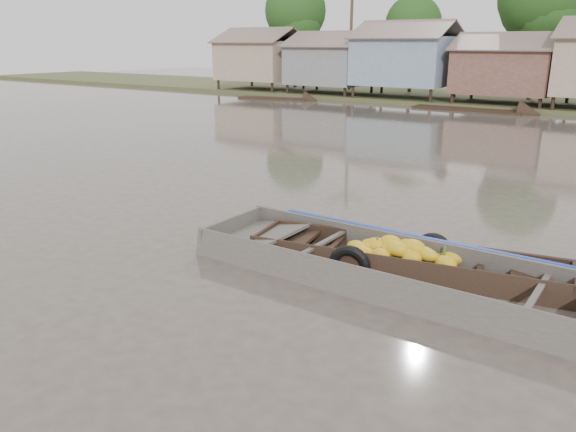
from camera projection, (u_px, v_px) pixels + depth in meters
The scene contains 3 objects.
ground at pixel (290, 267), 10.43m from camera, with size 120.00×120.00×0.00m, color #453D35.
banana_boat at pixel (399, 259), 10.33m from camera, with size 5.90×2.39×0.82m.
viewer_boat at pixel (416, 281), 9.60m from camera, with size 8.21×2.18×0.66m.
Camera 1 is at (5.45, -7.99, 4.01)m, focal length 35.00 mm.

